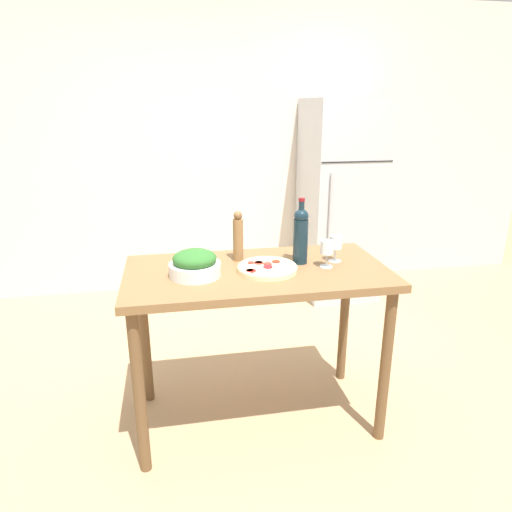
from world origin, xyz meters
The scene contains 10 objects.
ground_plane centered at (0.00, 0.00, 0.00)m, with size 14.00×14.00×0.00m, color tan.
wall_back centered at (0.00, 2.11, 1.30)m, with size 6.40×0.06×2.60m.
refrigerator centered at (1.08, 1.71, 0.88)m, with size 0.62×0.74×1.75m.
prep_counter centered at (0.00, 0.00, 0.78)m, with size 1.34×0.69×0.90m.
wine_bottle centered at (0.24, 0.06, 1.06)m, with size 0.08×0.08×0.35m.
wine_glass_near centered at (0.36, -0.03, 1.00)m, with size 0.07×0.07×0.14m.
wine_glass_far centered at (0.43, 0.04, 1.00)m, with size 0.07×0.07×0.14m.
pepper_mill centered at (-0.07, 0.16, 1.03)m, with size 0.05×0.05×0.27m.
salad_bowl centered at (-0.32, -0.04, 0.96)m, with size 0.25×0.25×0.13m.
homemade_pizza centered at (0.04, -0.03, 0.92)m, with size 0.30×0.30×0.03m.
Camera 1 is at (-0.41, -2.15, 1.70)m, focal length 32.00 mm.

